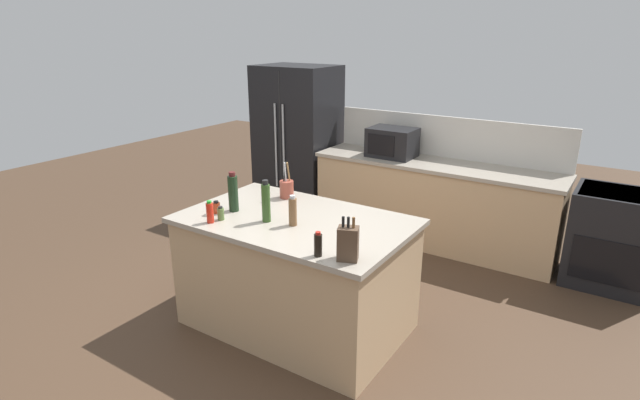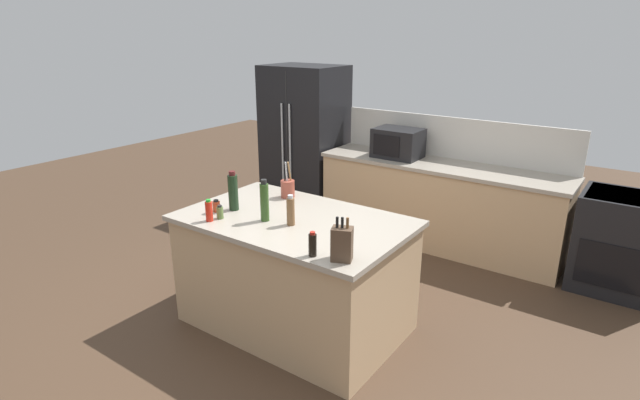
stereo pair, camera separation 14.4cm
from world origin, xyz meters
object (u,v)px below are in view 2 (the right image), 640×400
(knife_block, at_px, (342,244))
(spice_jar_paprika, at_px, (216,206))
(utensil_crock, at_px, (288,188))
(soy_sauce_bottle, at_px, (313,245))
(hot_sauce_bottle, at_px, (209,211))
(refrigerator, at_px, (305,141))
(wine_bottle, at_px, (233,192))
(olive_oil_bottle, at_px, (265,201))
(microwave, at_px, (398,143))
(pepper_grinder, at_px, (291,211))
(spice_jar_oregano, at_px, (220,212))
(range_oven, at_px, (621,243))

(knife_block, distance_m, spice_jar_paprika, 1.31)
(utensil_crock, height_order, soy_sauce_bottle, utensil_crock)
(utensil_crock, distance_m, spice_jar_paprika, 0.66)
(knife_block, xyz_separation_m, hot_sauce_bottle, (-1.19, -0.01, -0.03))
(refrigerator, bearing_deg, wine_bottle, -65.72)
(utensil_crock, relative_size, wine_bottle, 0.99)
(wine_bottle, bearing_deg, refrigerator, 114.28)
(olive_oil_bottle, distance_m, hot_sauce_bottle, 0.43)
(utensil_crock, bearing_deg, knife_block, -36.16)
(microwave, bearing_deg, knife_block, -70.34)
(refrigerator, height_order, olive_oil_bottle, refrigerator)
(knife_block, distance_m, pepper_grinder, 0.70)
(spice_jar_oregano, relative_size, hot_sauce_bottle, 0.63)
(range_oven, xyz_separation_m, wine_bottle, (-2.59, -2.33, 0.63))
(refrigerator, relative_size, utensil_crock, 5.93)
(range_oven, xyz_separation_m, spice_jar_oregano, (-2.54, -2.53, 0.52))
(knife_block, height_order, hot_sauce_bottle, knife_block)
(hot_sauce_bottle, bearing_deg, knife_block, 0.58)
(range_oven, distance_m, microwave, 2.39)
(olive_oil_bottle, xyz_separation_m, spice_jar_oregano, (-0.31, -0.17, -0.10))
(olive_oil_bottle, bearing_deg, refrigerator, 120.76)
(range_oven, xyz_separation_m, microwave, (-2.31, 0.00, 0.64))
(microwave, bearing_deg, soy_sauce_bottle, -74.40)
(soy_sauce_bottle, bearing_deg, knife_block, 16.58)
(spice_jar_oregano, bearing_deg, knife_block, -3.53)
(knife_block, distance_m, olive_oil_bottle, 0.88)
(soy_sauce_bottle, height_order, wine_bottle, wine_bottle)
(range_oven, height_order, knife_block, knife_block)
(pepper_grinder, height_order, wine_bottle, wine_bottle)
(knife_block, bearing_deg, hot_sauce_bottle, 158.05)
(hot_sauce_bottle, distance_m, wine_bottle, 0.30)
(soy_sauce_bottle, distance_m, spice_jar_oregano, 0.98)
(spice_jar_paprika, bearing_deg, range_oven, 42.33)
(knife_block, xyz_separation_m, soy_sauce_bottle, (-0.19, -0.06, -0.03))
(pepper_grinder, xyz_separation_m, olive_oil_bottle, (-0.22, -0.04, 0.04))
(spice_jar_paprika, xyz_separation_m, soy_sauce_bottle, (1.11, -0.22, 0.03))
(pepper_grinder, bearing_deg, range_oven, 49.05)
(spice_jar_paprika, distance_m, olive_oil_bottle, 0.47)
(microwave, distance_m, olive_oil_bottle, 2.36)
(spice_jar_paprika, height_order, soy_sauce_bottle, soy_sauce_bottle)
(refrigerator, distance_m, spice_jar_paprika, 2.68)
(hot_sauce_bottle, bearing_deg, soy_sauce_bottle, -2.51)
(soy_sauce_bottle, relative_size, olive_oil_bottle, 0.51)
(utensil_crock, bearing_deg, range_oven, 36.93)
(range_oven, xyz_separation_m, knife_block, (-1.38, -2.60, 0.59))
(pepper_grinder, relative_size, hot_sauce_bottle, 1.36)
(range_oven, xyz_separation_m, olive_oil_bottle, (-2.23, -2.36, 0.63))
(utensil_crock, bearing_deg, hot_sauce_bottle, -99.64)
(wine_bottle, bearing_deg, spice_jar_paprika, -126.84)
(utensil_crock, distance_m, soy_sauce_bottle, 1.20)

